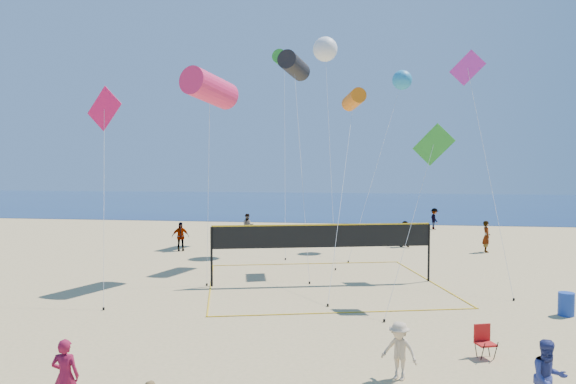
# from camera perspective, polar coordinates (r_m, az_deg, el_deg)

# --- Properties ---
(ocean) EXTENTS (140.00, 50.00, 0.03)m
(ocean) POSITION_cam_1_polar(r_m,az_deg,el_deg) (74.86, 6.52, -1.15)
(ocean) COLOR navy
(ocean) RESTS_ON ground
(woman) EXTENTS (0.64, 0.46, 1.64)m
(woman) POSITION_cam_1_polar(r_m,az_deg,el_deg) (13.57, -21.70, -17.00)
(woman) COLOR maroon
(woman) RESTS_ON ground
(bystander_a) EXTENTS (0.90, 0.75, 1.65)m
(bystander_a) POSITION_cam_1_polar(r_m,az_deg,el_deg) (13.75, 24.93, -16.77)
(bystander_a) COLOR navy
(bystander_a) RESTS_ON ground
(bystander_b) EXTENTS (1.08, 0.89, 1.45)m
(bystander_b) POSITION_cam_1_polar(r_m,az_deg,el_deg) (14.78, 11.23, -15.53)
(bystander_b) COLOR #D1B28B
(bystander_b) RESTS_ON ground
(far_person_0) EXTENTS (1.12, 0.82, 1.77)m
(far_person_0) POSITION_cam_1_polar(r_m,az_deg,el_deg) (35.08, -10.88, -4.46)
(far_person_0) COLOR gray
(far_person_0) RESTS_ON ground
(far_person_1) EXTENTS (1.61, 0.77, 1.67)m
(far_person_1) POSITION_cam_1_polar(r_m,az_deg,el_deg) (36.92, 11.79, -4.18)
(far_person_1) COLOR gray
(far_person_1) RESTS_ON ground
(far_person_2) EXTENTS (0.46, 0.70, 1.90)m
(far_person_2) POSITION_cam_1_polar(r_m,az_deg,el_deg) (36.00, 19.51, -4.29)
(far_person_2) COLOR gray
(far_person_2) RESTS_ON ground
(far_person_3) EXTENTS (1.00, 0.89, 1.73)m
(far_person_3) POSITION_cam_1_polar(r_m,az_deg,el_deg) (40.62, -4.09, -3.43)
(far_person_3) COLOR gray
(far_person_3) RESTS_ON ground
(far_person_4) EXTENTS (0.86, 1.22, 1.72)m
(far_person_4) POSITION_cam_1_polar(r_m,az_deg,el_deg) (47.06, 14.65, -2.65)
(far_person_4) COLOR gray
(far_person_4) RESTS_ON ground
(camp_chair) EXTENTS (0.61, 0.71, 1.01)m
(camp_chair) POSITION_cam_1_polar(r_m,az_deg,el_deg) (16.99, 19.29, -13.94)
(camp_chair) COLOR #B21514
(camp_chair) RESTS_ON ground
(trash_barrel) EXTENTS (0.62, 0.62, 0.82)m
(trash_barrel) POSITION_cam_1_polar(r_m,az_deg,el_deg) (22.48, 26.42, -10.16)
(trash_barrel) COLOR #173796
(trash_barrel) RESTS_ON ground
(volleyball_net) EXTENTS (12.21, 12.11, 2.68)m
(volleyball_net) POSITION_cam_1_polar(r_m,az_deg,el_deg) (25.11, 3.53, -5.14)
(volleyball_net) COLOR black
(volleyball_net) RESTS_ON ground
(kite_0) EXTENTS (2.20, 3.56, 9.71)m
(kite_0) POSITION_cam_1_polar(r_m,az_deg,el_deg) (26.73, -7.94, 10.37)
(kite_0) COLOR #E52358
(kite_0) RESTS_ON ground
(kite_1) EXTENTS (2.30, 7.09, 11.34)m
(kite_1) POSITION_cam_1_polar(r_m,az_deg,el_deg) (31.10, 0.63, 12.69)
(kite_1) COLOR black
(kite_1) RESTS_ON ground
(kite_2) EXTENTS (1.38, 9.24, 9.15)m
(kite_2) POSITION_cam_1_polar(r_m,az_deg,el_deg) (29.17, 6.70, 9.29)
(kite_2) COLOR orange
(kite_2) RESTS_ON ground
(kite_3) EXTENTS (2.10, 2.99, 8.54)m
(kite_3) POSITION_cam_1_polar(r_m,az_deg,el_deg) (24.28, -18.16, 7.35)
(kite_3) COLOR #E11156
(kite_3) RESTS_ON ground
(kite_4) EXTENTS (2.76, 3.79, 6.94)m
(kite_4) POSITION_cam_1_polar(r_m,az_deg,el_deg) (22.46, 14.39, 3.98)
(kite_4) COLOR green
(kite_4) RESTS_ON ground
(kite_5) EXTENTS (1.83, 6.23, 10.92)m
(kite_5) POSITION_cam_1_polar(r_m,az_deg,el_deg) (29.10, 17.97, 10.95)
(kite_5) COLOR #BB28A4
(kite_5) RESTS_ON ground
(kite_6) EXTENTS (2.17, 8.03, 13.17)m
(kite_6) POSITION_cam_1_polar(r_m,az_deg,el_deg) (35.80, 3.80, 14.27)
(kite_6) COLOR white
(kite_6) RESTS_ON ground
(kite_7) EXTENTS (3.92, 7.46, 11.34)m
(kite_7) POSITION_cam_1_polar(r_m,az_deg,el_deg) (37.38, 11.51, 11.07)
(kite_7) COLOR #2285BB
(kite_7) RESTS_ON ground
(kite_8) EXTENTS (2.01, 9.02, 13.02)m
(kite_8) POSITION_cam_1_polar(r_m,az_deg,el_deg) (39.44, -0.37, 13.17)
(kite_8) COLOR green
(kite_8) RESTS_ON ground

